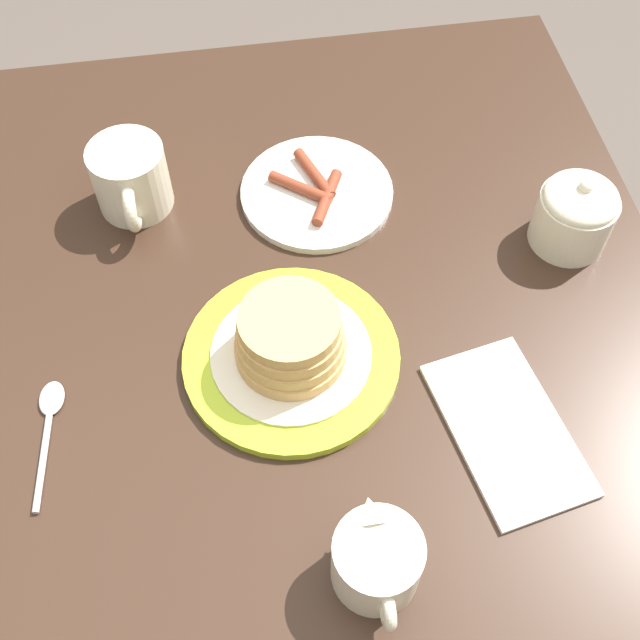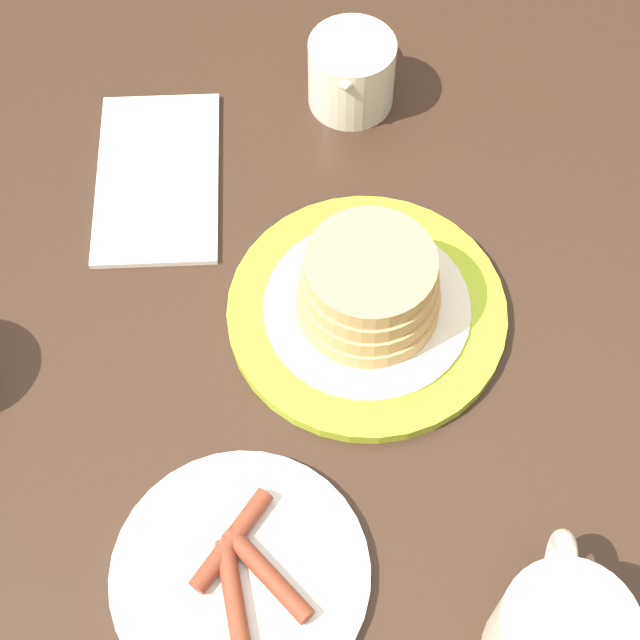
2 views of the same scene
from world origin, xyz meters
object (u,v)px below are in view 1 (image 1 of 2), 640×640
object	(u,v)px
coffee_mug	(131,179)
sugar_bowl	(575,213)
pancake_plate	(291,346)
napkin	(507,429)
spoon	(49,421)
side_plate_bacon	(317,192)
creamer_pitcher	(379,559)

from	to	relation	value
coffee_mug	sugar_bowl	world-z (taller)	sugar_bowl
pancake_plate	napkin	xyz separation A→B (m)	(0.12, 0.21, -0.03)
coffee_mug	spoon	bearing A→B (deg)	-19.09
sugar_bowl	side_plate_bacon	bearing A→B (deg)	-112.17
pancake_plate	creamer_pitcher	distance (m)	0.24
coffee_mug	napkin	world-z (taller)	coffee_mug
pancake_plate	sugar_bowl	bearing A→B (deg)	108.52
pancake_plate	spoon	bearing A→B (deg)	-82.37
side_plate_bacon	napkin	bearing A→B (deg)	22.13
sugar_bowl	napkin	world-z (taller)	sugar_bowl
side_plate_bacon	creamer_pitcher	xyz separation A→B (m)	(0.47, -0.02, 0.03)
side_plate_bacon	sugar_bowl	distance (m)	0.31
pancake_plate	spoon	xyz separation A→B (m)	(0.03, -0.26, -0.03)
pancake_plate	napkin	bearing A→B (deg)	60.39
coffee_mug	sugar_bowl	distance (m)	0.53
side_plate_bacon	napkin	world-z (taller)	side_plate_bacon
pancake_plate	creamer_pitcher	world-z (taller)	pancake_plate
coffee_mug	sugar_bowl	xyz separation A→B (m)	(0.14, 0.51, 0.00)
spoon	sugar_bowl	bearing A→B (deg)	104.02
creamer_pitcher	sugar_bowl	bearing A→B (deg)	139.58
coffee_mug	spoon	distance (m)	0.31
sugar_bowl	spoon	world-z (taller)	sugar_bowl
creamer_pitcher	sugar_bowl	xyz separation A→B (m)	(-0.36, 0.30, 0.01)
side_plate_bacon	creamer_pitcher	world-z (taller)	creamer_pitcher
pancake_plate	spoon	size ratio (longest dim) A/B	1.61
coffee_mug	napkin	xyz separation A→B (m)	(0.37, 0.36, -0.04)
sugar_bowl	creamer_pitcher	bearing A→B (deg)	-40.42
side_plate_bacon	spoon	size ratio (longest dim) A/B	1.30
spoon	creamer_pitcher	bearing A→B (deg)	56.15
creamer_pitcher	spoon	size ratio (longest dim) A/B	0.79
coffee_mug	sugar_bowl	bearing A→B (deg)	74.85
napkin	spoon	distance (m)	0.47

